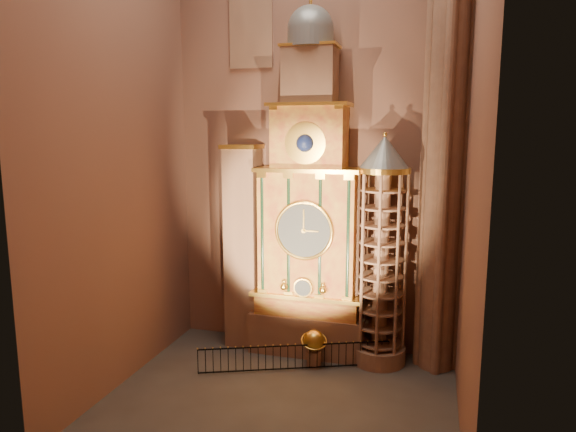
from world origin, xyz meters
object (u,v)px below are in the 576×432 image
(stair_turret, at_px, (381,254))
(celestial_globe, at_px, (314,345))
(iron_railing, at_px, (295,357))
(astronomical_clock, at_px, (309,219))
(portrait_tower, at_px, (243,246))

(stair_turret, distance_m, celestial_globe, 5.26)
(iron_railing, bearing_deg, astronomical_clock, 88.41)
(stair_turret, bearing_deg, astronomical_clock, 175.70)
(iron_railing, bearing_deg, celestial_globe, 41.34)
(astronomical_clock, xyz_separation_m, iron_railing, (-0.06, -2.25, -6.04))
(portrait_tower, height_order, celestial_globe, portrait_tower)
(portrait_tower, relative_size, stair_turret, 0.94)
(astronomical_clock, relative_size, iron_railing, 2.05)
(portrait_tower, xyz_separation_m, iron_railing, (3.34, -2.27, -4.52))
(astronomical_clock, bearing_deg, iron_railing, -91.59)
(astronomical_clock, xyz_separation_m, celestial_globe, (0.66, -1.61, -5.62))
(astronomical_clock, distance_m, iron_railing, 6.45)
(portrait_tower, bearing_deg, astronomical_clock, -0.29)
(stair_turret, distance_m, iron_railing, 6.17)
(portrait_tower, bearing_deg, stair_turret, -2.33)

